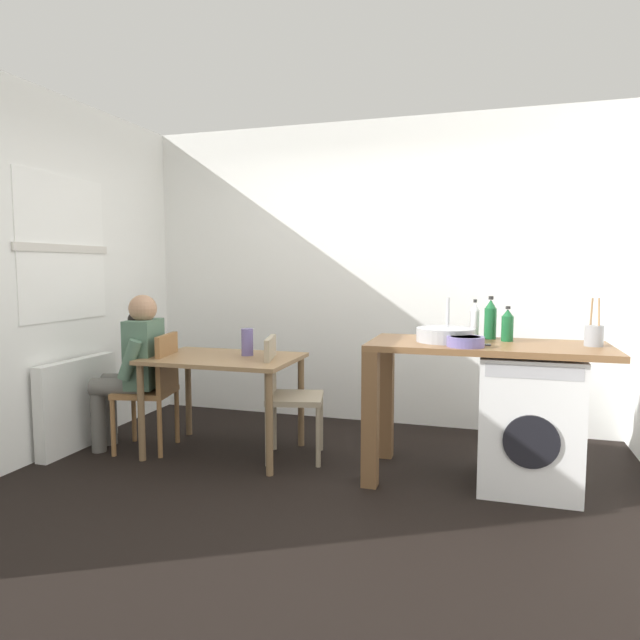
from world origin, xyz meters
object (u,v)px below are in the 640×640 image
at_px(chair_opposite, 285,390).
at_px(bottle_tall_green, 475,320).
at_px(seated_person, 134,363).
at_px(dining_table, 224,369).
at_px(mixing_bowl, 465,341).
at_px(chair_person_seat, 154,385).
at_px(bottle_squat_brown, 490,320).
at_px(bottle_clear_small, 507,325).
at_px(utensil_crock, 594,335).
at_px(washing_machine, 528,421).
at_px(vase, 247,342).

bearing_deg(chair_opposite, bottle_tall_green, 84.95).
xyz_separation_m(seated_person, bottle_tall_green, (2.51, 0.36, 0.37)).
relative_size(dining_table, chair_opposite, 1.22).
height_order(chair_opposite, mixing_bowl, mixing_bowl).
xyz_separation_m(chair_person_seat, bottle_squat_brown, (2.45, 0.29, 0.54)).
distance_m(bottle_clear_small, utensil_crock, 0.51).
height_order(washing_machine, bottle_tall_green, bottle_tall_green).
distance_m(bottle_squat_brown, mixing_bowl, 0.46).
xyz_separation_m(bottle_tall_green, vase, (-1.65, -0.14, -0.20)).
xyz_separation_m(bottle_tall_green, bottle_clear_small, (0.21, -0.13, -0.02)).
relative_size(seated_person, utensil_crock, 4.01).
bearing_deg(dining_table, bottle_clear_small, 3.25).
bearing_deg(utensil_crock, mixing_bowl, -161.74).
bearing_deg(washing_machine, chair_person_seat, -178.77).
relative_size(dining_table, mixing_bowl, 4.82).
relative_size(chair_person_seat, vase, 4.38).
relative_size(chair_person_seat, bottle_tall_green, 3.38).
bearing_deg(vase, seated_person, -165.75).
bearing_deg(bottle_tall_green, washing_machine, -37.54).
height_order(dining_table, chair_person_seat, chair_person_seat).
bearing_deg(mixing_bowl, bottle_clear_small, 53.28).
height_order(bottle_tall_green, mixing_bowl, bottle_tall_green).
relative_size(dining_table, seated_person, 0.92).
xyz_separation_m(seated_person, bottle_clear_small, (2.72, 0.23, 0.35)).
xyz_separation_m(dining_table, vase, (0.15, 0.10, 0.20)).
height_order(bottle_clear_small, vase, bottle_clear_small).
distance_m(mixing_bowl, vase, 1.65).
height_order(chair_person_seat, mixing_bowl, mixing_bowl).
xyz_separation_m(chair_opposite, bottle_squat_brown, (1.43, 0.17, 0.54)).
distance_m(washing_machine, bottle_squat_brown, 0.71).
xyz_separation_m(seated_person, vase, (0.85, 0.22, 0.17)).
relative_size(dining_table, bottle_clear_small, 4.75).
bearing_deg(utensil_crock, chair_person_seat, -177.94).
relative_size(dining_table, washing_machine, 1.28).
bearing_deg(utensil_crock, vase, 178.18).
xyz_separation_m(chair_person_seat, bottle_tall_green, (2.35, 0.33, 0.53)).
height_order(seated_person, bottle_squat_brown, bottle_squat_brown).
height_order(seated_person, bottle_tall_green, seated_person).
xyz_separation_m(bottle_clear_small, mixing_bowl, (-0.25, -0.34, -0.07)).
relative_size(washing_machine, utensil_crock, 2.87).
relative_size(chair_opposite, bottle_clear_small, 3.89).
bearing_deg(vase, washing_machine, -3.65).
xyz_separation_m(bottle_clear_small, vase, (-1.86, -0.01, -0.18)).
height_order(bottle_tall_green, vase, bottle_tall_green).
height_order(chair_opposite, utensil_crock, utensil_crock).
height_order(bottle_squat_brown, mixing_bowl, bottle_squat_brown).
height_order(chair_person_seat, washing_machine, chair_person_seat).
bearing_deg(bottle_clear_small, bottle_tall_green, 149.19).
bearing_deg(chair_opposite, dining_table, -100.16).
relative_size(bottle_clear_small, vase, 1.13).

